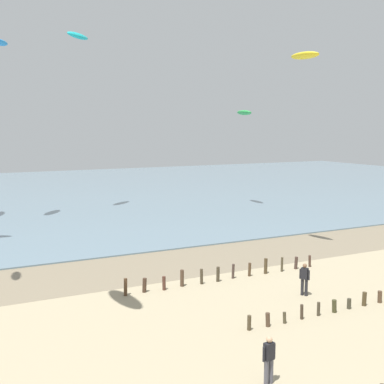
{
  "coord_description": "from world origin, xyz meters",
  "views": [
    {
      "loc": [
        -10.05,
        -8.58,
        8.77
      ],
      "look_at": [
        -0.04,
        10.96,
        6.0
      ],
      "focal_mm": 48.56,
      "sensor_mm": 36.0,
      "label": 1
    }
  ],
  "objects_px": {
    "person_nearest_camera": "(304,278)",
    "kite_aloft_2": "(305,55)",
    "kite_aloft_10": "(244,113)",
    "person_mid_beach": "(269,358)",
    "kite_aloft_1": "(78,36)"
  },
  "relations": [
    {
      "from": "person_nearest_camera",
      "to": "person_mid_beach",
      "type": "relative_size",
      "value": 1.0
    },
    {
      "from": "kite_aloft_1",
      "to": "kite_aloft_10",
      "type": "height_order",
      "value": "kite_aloft_1"
    },
    {
      "from": "kite_aloft_1",
      "to": "kite_aloft_2",
      "type": "distance_m",
      "value": 25.67
    },
    {
      "from": "person_nearest_camera",
      "to": "person_mid_beach",
      "type": "distance_m",
      "value": 9.95
    },
    {
      "from": "person_mid_beach",
      "to": "kite_aloft_2",
      "type": "bearing_deg",
      "value": 48.21
    },
    {
      "from": "kite_aloft_1",
      "to": "person_mid_beach",
      "type": "bearing_deg",
      "value": -137.81
    },
    {
      "from": "kite_aloft_2",
      "to": "kite_aloft_10",
      "type": "relative_size",
      "value": 0.83
    },
    {
      "from": "person_nearest_camera",
      "to": "person_mid_beach",
      "type": "height_order",
      "value": "same"
    },
    {
      "from": "person_nearest_camera",
      "to": "kite_aloft_2",
      "type": "distance_m",
      "value": 16.33
    },
    {
      "from": "person_mid_beach",
      "to": "kite_aloft_1",
      "type": "distance_m",
      "value": 42.28
    },
    {
      "from": "person_mid_beach",
      "to": "kite_aloft_10",
      "type": "height_order",
      "value": "kite_aloft_10"
    },
    {
      "from": "kite_aloft_10",
      "to": "kite_aloft_2",
      "type": "bearing_deg",
      "value": 165.67
    },
    {
      "from": "kite_aloft_1",
      "to": "kite_aloft_10",
      "type": "xyz_separation_m",
      "value": [
        16.78,
        -4.55,
        -7.45
      ]
    },
    {
      "from": "person_nearest_camera",
      "to": "kite_aloft_2",
      "type": "height_order",
      "value": "kite_aloft_2"
    },
    {
      "from": "kite_aloft_1",
      "to": "kite_aloft_2",
      "type": "relative_size",
      "value": 1.36
    }
  ]
}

